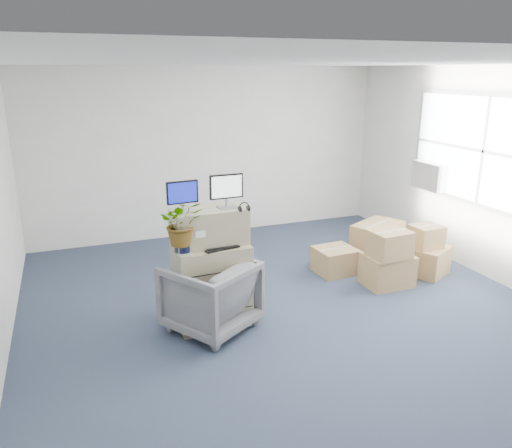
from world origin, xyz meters
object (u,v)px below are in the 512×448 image
object	(u,v)px
monitor_left	(182,195)
keyboard	(221,248)
filing_cabinet_lower	(212,285)
water_bottle	(213,235)
potted_plant	(182,229)
office_chair	(210,292)
monitor_right	(226,189)

from	to	relation	value
monitor_left	keyboard	xyz separation A→B (m)	(0.35, -0.15, -0.57)
keyboard	filing_cabinet_lower	bearing A→B (deg)	108.73
filing_cabinet_lower	water_bottle	size ratio (longest dim) A/B	4.33
potted_plant	office_chair	xyz separation A→B (m)	(0.28, -0.00, -0.76)
filing_cabinet_lower	water_bottle	bearing A→B (deg)	47.91
monitor_right	potted_plant	xyz separation A→B (m)	(-0.52, -0.14, -0.34)
filing_cabinet_lower	potted_plant	world-z (taller)	potted_plant
filing_cabinet_lower	keyboard	size ratio (longest dim) A/B	2.41
water_bottle	potted_plant	xyz separation A→B (m)	(-0.36, -0.14, 0.15)
office_chair	keyboard	bearing A→B (deg)	139.82
monitor_right	keyboard	bearing A→B (deg)	-130.20
potted_plant	office_chair	size ratio (longest dim) A/B	0.60
monitor_right	water_bottle	xyz separation A→B (m)	(-0.17, 0.00, -0.49)
filing_cabinet_lower	monitor_right	bearing A→B (deg)	7.77
monitor_right	keyboard	world-z (taller)	monitor_right
potted_plant	office_chair	distance (m)	0.80
monitor_left	office_chair	size ratio (longest dim) A/B	0.39
keyboard	potted_plant	size ratio (longest dim) A/B	0.74
water_bottle	office_chair	world-z (taller)	water_bottle
filing_cabinet_lower	monitor_right	size ratio (longest dim) A/B	2.52
water_bottle	potted_plant	size ratio (longest dim) A/B	0.41
monitor_right	potted_plant	world-z (taller)	monitor_right
filing_cabinet_lower	keyboard	world-z (taller)	keyboard
monitor_right	water_bottle	size ratio (longest dim) A/B	1.72
monitor_left	filing_cabinet_lower	bearing A→B (deg)	-10.24
monitor_left	monitor_right	size ratio (longest dim) A/B	0.91
monitor_left	water_bottle	bearing A→B (deg)	-3.20
monitor_left	potted_plant	bearing A→B (deg)	-114.55
keyboard	water_bottle	bearing A→B (deg)	93.09
filing_cabinet_lower	monitor_left	distance (m)	1.08
monitor_left	office_chair	xyz separation A→B (m)	(0.23, -0.13, -1.08)
monitor_right	office_chair	distance (m)	1.13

